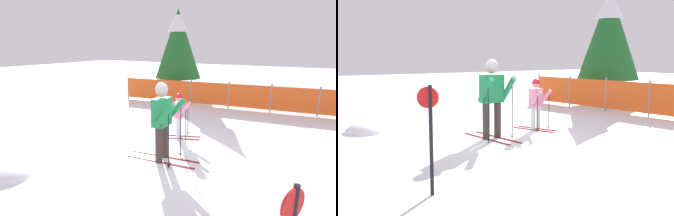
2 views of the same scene
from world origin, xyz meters
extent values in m
plane|color=white|center=(0.00, 0.00, 0.00)|extent=(60.00, 60.00, 0.00)
cube|color=maroon|center=(0.04, -0.02, 0.01)|extent=(1.64, 0.19, 0.02)
cube|color=maroon|center=(0.07, -0.33, 0.01)|extent=(1.64, 0.19, 0.02)
cylinder|color=#3F332D|center=(0.04, -0.02, 0.41)|extent=(0.16, 0.16, 0.78)
cylinder|color=#3F332D|center=(0.07, -0.33, 0.41)|extent=(0.16, 0.16, 0.78)
cube|color=#1E8C4C|center=(0.06, -0.17, 1.10)|extent=(0.32, 0.51, 0.61)
cylinder|color=#1E8C4C|center=(0.23, 0.15, 1.10)|extent=(0.50, 0.16, 0.56)
cylinder|color=#1E8C4C|center=(0.28, -0.46, 1.10)|extent=(0.50, 0.16, 0.56)
sphere|color=#D8AD8C|center=(0.06, -0.17, 1.56)|extent=(0.26, 0.26, 0.26)
sphere|color=silver|center=(0.06, -0.17, 1.60)|extent=(0.27, 0.27, 0.27)
cylinder|color=black|center=(0.34, 0.18, 0.61)|extent=(0.02, 0.02, 1.21)
cylinder|color=black|center=(0.34, 0.18, 0.06)|extent=(0.07, 0.07, 0.01)
cylinder|color=black|center=(0.40, -0.47, 0.61)|extent=(0.02, 0.02, 1.21)
cylinder|color=black|center=(0.40, -0.47, 0.06)|extent=(0.07, 0.07, 0.01)
cube|color=maroon|center=(-0.33, 1.40, 0.01)|extent=(1.13, 0.43, 0.02)
cube|color=maroon|center=(-0.26, 1.19, 0.01)|extent=(1.13, 0.43, 0.02)
cylinder|color=silver|center=(-0.33, 1.40, 0.30)|extent=(0.11, 0.11, 0.56)
cylinder|color=silver|center=(-0.26, 1.19, 0.30)|extent=(0.11, 0.11, 0.56)
cube|color=pink|center=(-0.29, 1.30, 0.80)|extent=(0.30, 0.39, 0.43)
cylinder|color=pink|center=(-0.23, 1.55, 0.80)|extent=(0.36, 0.20, 0.40)
cylinder|color=pink|center=(-0.09, 1.14, 0.80)|extent=(0.36, 0.20, 0.40)
sphere|color=#D8AD8C|center=(-0.29, 1.30, 1.12)|extent=(0.19, 0.19, 0.19)
sphere|color=red|center=(-0.29, 1.30, 1.16)|extent=(0.20, 0.20, 0.20)
cylinder|color=black|center=(-0.17, 1.61, 0.43)|extent=(0.02, 0.02, 0.87)
cylinder|color=black|center=(-0.17, 1.61, 0.06)|extent=(0.07, 0.07, 0.01)
cylinder|color=black|center=(0.00, 1.13, 0.43)|extent=(0.02, 0.02, 0.87)
cylinder|color=black|center=(0.00, 1.13, 0.06)|extent=(0.07, 0.07, 0.01)
cylinder|color=gray|center=(-4.96, 4.99, 0.55)|extent=(0.06, 0.06, 1.09)
cylinder|color=gray|center=(-3.36, 5.13, 0.55)|extent=(0.06, 0.06, 1.09)
cylinder|color=gray|center=(-1.77, 5.28, 0.55)|extent=(0.06, 0.06, 1.09)
cylinder|color=gray|center=(-0.17, 5.42, 0.55)|extent=(0.06, 0.06, 1.09)
cylinder|color=gray|center=(1.42, 5.57, 0.55)|extent=(0.06, 0.06, 1.09)
cylinder|color=gray|center=(3.02, 5.71, 0.55)|extent=(0.06, 0.06, 1.09)
cube|color=orange|center=(-4.16, 5.06, 0.55)|extent=(1.60, 0.17, 0.92)
cube|color=orange|center=(-2.56, 5.21, 0.55)|extent=(1.60, 0.17, 0.92)
cube|color=orange|center=(-0.97, 5.35, 0.55)|extent=(1.60, 0.17, 0.92)
cube|color=orange|center=(0.63, 5.50, 0.55)|extent=(1.60, 0.17, 0.92)
cube|color=orange|center=(2.22, 5.64, 0.55)|extent=(1.60, 0.17, 0.92)
cylinder|color=#4C3823|center=(-3.32, 6.98, 0.45)|extent=(0.29, 0.29, 0.90)
cone|color=#1F662A|center=(-3.32, 6.98, 2.57)|extent=(2.29, 2.29, 3.35)
cone|color=white|center=(-3.32, 6.98, 3.65)|extent=(1.03, 1.03, 1.01)
cylinder|color=red|center=(2.83, -2.81, 1.30)|extent=(0.15, 0.26, 0.28)
ellipsoid|color=white|center=(-2.23, -2.34, 0.00)|extent=(1.06, 0.90, 0.42)
camera|label=1|loc=(2.89, -4.83, 2.48)|focal=28.00mm
camera|label=2|loc=(7.87, -4.90, 1.85)|focal=45.00mm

